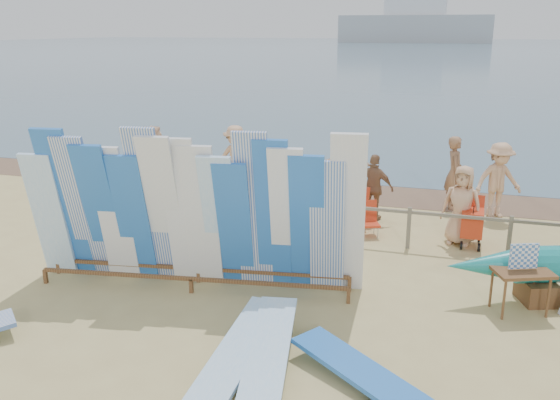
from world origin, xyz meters
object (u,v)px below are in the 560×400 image
(beach_chair_right, at_px, (367,226))
(beachgoer_2, at_px, (171,176))
(beachgoer_3, at_px, (236,159))
(beachgoer_extra_1, at_px, (147,154))
(vendor_table, at_px, (520,290))
(beachgoer_4, at_px, (374,188))
(beachgoer_5, at_px, (344,166))
(beach_chair_left, at_px, (351,216))
(main_surfboard_rack, at_px, (192,217))
(flat_board_b, at_px, (237,365))
(beachgoer_9, at_px, (498,180))
(beachgoer_6, at_px, (462,205))
(flat_board_d, at_px, (376,392))
(beachgoer_1, at_px, (159,177))
(beachgoer_7, at_px, (454,173))
(beachgoer_0, at_px, (141,178))
(stroller, at_px, (472,227))
(beachgoer_11, at_px, (155,156))
(flat_board_a, at_px, (268,369))

(beach_chair_right, bearing_deg, beachgoer_2, 148.49)
(beachgoer_3, bearing_deg, beachgoer_extra_1, 171.57)
(vendor_table, distance_m, beachgoer_4, 5.16)
(beachgoer_5, relative_size, beachgoer_3, 0.84)
(beach_chair_left, bearing_deg, main_surfboard_rack, -96.67)
(flat_board_b, bearing_deg, beachgoer_9, 67.09)
(beachgoer_2, distance_m, beachgoer_6, 7.30)
(beach_chair_right, xyz_separation_m, beachgoer_6, (1.98, 0.07, 0.64))
(flat_board_d, distance_m, beachgoer_1, 9.45)
(flat_board_d, distance_m, beachgoer_6, 6.13)
(flat_board_d, distance_m, flat_board_b, 1.95)
(beachgoer_5, xyz_separation_m, beachgoer_7, (2.98, -0.56, 0.15))
(beachgoer_5, relative_size, beachgoer_7, 0.84)
(beachgoer_0, bearing_deg, beachgoer_6, -138.13)
(beachgoer_4, bearing_deg, beachgoer_extra_1, -2.11)
(beachgoer_1, bearing_deg, vendor_table, 42.95)
(flat_board_d, bearing_deg, beachgoer_2, 75.67)
(beachgoer_extra_1, bearing_deg, vendor_table, -133.47)
(beachgoer_7, bearing_deg, flat_board_d, 168.46)
(stroller, xyz_separation_m, beachgoer_11, (-8.87, 2.54, 0.48))
(beachgoer_6, relative_size, beachgoer_extra_1, 1.02)
(vendor_table, height_order, beach_chair_left, vendor_table)
(flat_board_d, distance_m, beachgoer_extra_1, 12.03)
(flat_board_d, relative_size, beachgoer_extra_1, 1.59)
(stroller, xyz_separation_m, beachgoer_4, (-2.26, 1.17, 0.39))
(beachgoer_0, xyz_separation_m, beachgoer_7, (7.47, 2.72, 0.04))
(vendor_table, bearing_deg, beachgoer_7, 79.37)
(beachgoer_0, bearing_deg, beachgoer_4, -127.01)
(beachgoer_2, height_order, beachgoer_9, beachgoer_9)
(beachgoer_0, bearing_deg, vendor_table, -157.72)
(flat_board_b, relative_size, stroller, 2.57)
(beachgoer_4, bearing_deg, beachgoer_3, -8.79)
(main_surfboard_rack, xyz_separation_m, beachgoer_5, (1.34, 7.00, -0.54))
(beachgoer_extra_1, bearing_deg, flat_board_d, -150.37)
(beachgoer_4, relative_size, beachgoer_11, 0.90)
(stroller, xyz_separation_m, beachgoer_7, (-0.45, 2.78, 0.52))
(flat_board_a, bearing_deg, beachgoer_extra_1, 117.23)
(flat_board_d, xyz_separation_m, beachgoer_9, (1.79, 8.22, 0.93))
(main_surfboard_rack, relative_size, beachgoer_2, 3.78)
(beachgoer_3, xyz_separation_m, beachgoer_0, (-1.50, -2.65, -0.05))
(flat_board_d, relative_size, beachgoer_11, 1.50)
(beachgoer_4, bearing_deg, vendor_table, 137.09)
(flat_board_b, relative_size, beachgoer_2, 1.69)
(flat_board_a, height_order, beachgoer_0, beachgoer_0)
(stroller, bearing_deg, beachgoer_9, 76.99)
(flat_board_a, bearing_deg, beachgoer_7, 65.25)
(vendor_table, relative_size, flat_board_d, 0.44)
(beachgoer_3, bearing_deg, flat_board_a, -71.35)
(flat_board_b, relative_size, beachgoer_11, 1.50)
(beachgoer_6, bearing_deg, beachgoer_1, -172.78)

